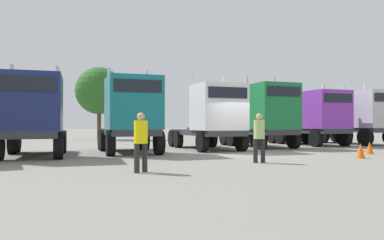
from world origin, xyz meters
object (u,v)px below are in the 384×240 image
semi_truck_navy (32,114)px  traffic_cone_mid (361,151)px  semi_truck_silver (363,117)px  semi_truck_teal (131,114)px  semi_truck_green (267,115)px  visitor_in_hivis (141,138)px  semi_truck_white (213,117)px  semi_truck_purple (318,118)px  traffic_cone_far (370,148)px  visitor_with_camera (259,134)px

semi_truck_navy → traffic_cone_mid: (11.84, -6.99, -1.54)m
semi_truck_silver → semi_truck_teal: bearing=-82.3°
semi_truck_green → visitor_in_hivis: semi_truck_green is taller
semi_truck_navy → semi_truck_silver: (21.07, -0.34, 0.08)m
semi_truck_white → semi_truck_purple: size_ratio=1.02×
semi_truck_green → traffic_cone_mid: (-1.10, -7.13, -1.64)m
semi_truck_teal → semi_truck_green: (8.54, 0.14, 0.03)m
semi_truck_navy → traffic_cone_far: 15.39m
semi_truck_silver → traffic_cone_far: 8.89m
visitor_with_camera → traffic_cone_far: (7.22, 0.66, -0.76)m
semi_truck_white → semi_truck_silver: bearing=97.9°
visitor_in_hivis → traffic_cone_mid: 9.70m
traffic_cone_far → semi_truck_purple: bearing=61.8°
semi_truck_purple → traffic_cone_far: (-3.24, -6.06, -1.55)m
semi_truck_green → visitor_in_hivis: (-10.77, -7.03, -0.93)m
semi_truck_green → visitor_in_hivis: bearing=-47.3°
visitor_with_camera → semi_truck_green: bearing=-17.9°
semi_truck_white → semi_truck_silver: size_ratio=0.99×
traffic_cone_mid → visitor_with_camera: bearing=172.9°
semi_truck_teal → traffic_cone_mid: 10.33m
visitor_in_hivis → semi_truck_white: bearing=-58.9°
visitor_with_camera → semi_truck_teal: bearing=46.6°
traffic_cone_far → semi_truck_white: bearing=131.7°
visitor_in_hivis → semi_truck_silver: bearing=-84.9°
visitor_with_camera → semi_truck_white: bearing=6.5°
traffic_cone_far → semi_truck_teal: bearing=149.7°
semi_truck_white → visitor_with_camera: size_ratio=3.69×
semi_truck_navy → traffic_cone_far: size_ratio=10.49×
semi_truck_purple → semi_truck_silver: 3.70m
semi_truck_navy → visitor_in_hivis: size_ratio=3.51×
semi_truck_teal → traffic_cone_far: size_ratio=10.33×
semi_truck_navy → traffic_cone_far: (14.20, -5.72, -1.56)m
semi_truck_navy → visitor_with_camera: size_ratio=3.41×
semi_truck_white → visitor_with_camera: 6.78m
semi_truck_green → traffic_cone_far: (1.26, -5.86, -1.66)m
semi_truck_teal → visitor_with_camera: 6.93m
semi_truck_navy → semi_truck_teal: semi_truck_teal is taller
semi_truck_teal → semi_truck_purple: 13.05m
semi_truck_white → semi_truck_teal: bearing=-80.0°
visitor_in_hivis → traffic_cone_far: (12.04, 1.17, -0.72)m
visitor_with_camera → traffic_cone_mid: (4.86, -0.61, -0.74)m
semi_truck_white → visitor_in_hivis: (-6.90, -6.92, -0.80)m
semi_truck_green → semi_truck_purple: semi_truck_green is taller
visitor_in_hivis → traffic_cone_mid: bearing=-104.6°
semi_truck_navy → visitor_in_hivis: (2.16, -6.89, -0.84)m
semi_truck_teal → semi_truck_green: bearing=101.8°
semi_truck_purple → visitor_in_hivis: semi_truck_purple is taller
semi_truck_white → traffic_cone_far: 7.86m
semi_truck_teal → visitor_in_hivis: 7.29m
semi_truck_navy → semi_truck_green: semi_truck_green is taller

